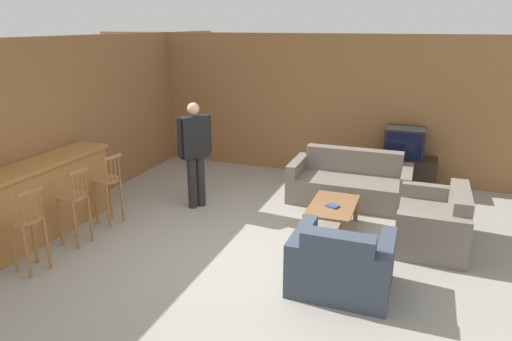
% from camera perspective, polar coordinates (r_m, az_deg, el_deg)
% --- Properties ---
extents(ground_plane, '(24.00, 24.00, 0.00)m').
position_cam_1_polar(ground_plane, '(5.80, -1.34, -10.60)').
color(ground_plane, gray).
extents(wall_back, '(9.40, 0.08, 2.60)m').
position_cam_1_polar(wall_back, '(8.68, 7.48, 8.05)').
color(wall_back, olive).
rests_on(wall_back, ground_plane).
extents(wall_left, '(0.08, 8.62, 2.60)m').
position_cam_1_polar(wall_left, '(7.99, -19.25, 6.35)').
color(wall_left, olive).
rests_on(wall_left, ground_plane).
extents(bar_counter, '(0.55, 2.45, 1.03)m').
position_cam_1_polar(bar_counter, '(6.72, -25.81, -3.50)').
color(bar_counter, '#A87038').
rests_on(bar_counter, ground_plane).
extents(bar_chair_near, '(0.43, 0.43, 1.03)m').
position_cam_1_polar(bar_chair_near, '(5.84, -26.61, -6.25)').
color(bar_chair_near, '#996638').
rests_on(bar_chair_near, ground_plane).
extents(bar_chair_mid, '(0.39, 0.39, 1.03)m').
position_cam_1_polar(bar_chair_mid, '(6.32, -21.80, -3.81)').
color(bar_chair_mid, '#996638').
rests_on(bar_chair_mid, ground_plane).
extents(bar_chair_far, '(0.43, 0.43, 1.03)m').
position_cam_1_polar(bar_chair_far, '(6.80, -18.01, -1.86)').
color(bar_chair_far, '#996638').
rests_on(bar_chair_far, ground_plane).
extents(couch_far, '(1.89, 0.91, 0.80)m').
position_cam_1_polar(couch_far, '(7.53, 11.63, -1.67)').
color(couch_far, '#70665B').
rests_on(couch_far, ground_plane).
extents(armchair_near, '(1.06, 0.87, 0.79)m').
position_cam_1_polar(armchair_near, '(5.09, 10.55, -11.54)').
color(armchair_near, '#384251').
rests_on(armchair_near, ground_plane).
extents(loveseat_right, '(0.84, 1.31, 0.77)m').
position_cam_1_polar(loveseat_right, '(6.41, 21.42, -6.17)').
color(loveseat_right, '#70665B').
rests_on(loveseat_right, ground_plane).
extents(coffee_table, '(0.61, 0.99, 0.39)m').
position_cam_1_polar(coffee_table, '(6.40, 9.57, -4.66)').
color(coffee_table, brown).
rests_on(coffee_table, ground_plane).
extents(tv_unit, '(1.13, 0.55, 0.55)m').
position_cam_1_polar(tv_unit, '(8.36, 17.71, -0.27)').
color(tv_unit, '#2D2319').
rests_on(tv_unit, ground_plane).
extents(tv, '(0.65, 0.51, 0.52)m').
position_cam_1_polar(tv, '(8.21, 18.06, 3.30)').
color(tv, black).
rests_on(tv, tv_unit).
extents(book_on_table, '(0.19, 0.18, 0.03)m').
position_cam_1_polar(book_on_table, '(6.29, 9.55, -4.40)').
color(book_on_table, navy).
rests_on(book_on_table, coffee_table).
extents(person_by_window, '(0.40, 0.47, 1.65)m').
position_cam_1_polar(person_by_window, '(7.02, -7.63, 2.63)').
color(person_by_window, black).
rests_on(person_by_window, ground_plane).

